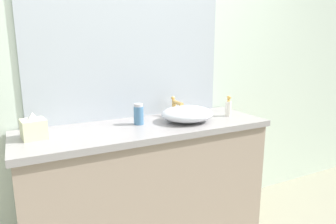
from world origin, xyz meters
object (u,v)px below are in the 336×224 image
at_px(soap_dispenser, 228,108).
at_px(tissue_box, 34,128).
at_px(sink_basin, 187,114).
at_px(lotion_bottle, 139,114).

distance_m(soap_dispenser, tissue_box, 1.34).
xyz_separation_m(sink_basin, soap_dispenser, (0.36, -0.00, 0.01)).
xyz_separation_m(sink_basin, tissue_box, (-0.98, 0.06, 0.01)).
xyz_separation_m(lotion_bottle, tissue_box, (-0.65, -0.02, -0.01)).
distance_m(soap_dispenser, lotion_bottle, 0.69).
relative_size(sink_basin, tissue_box, 2.44).
bearing_deg(tissue_box, soap_dispenser, -2.74).
height_order(sink_basin, soap_dispenser, soap_dispenser).
relative_size(lotion_bottle, tissue_box, 0.94).
height_order(soap_dispenser, tissue_box, soap_dispenser).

